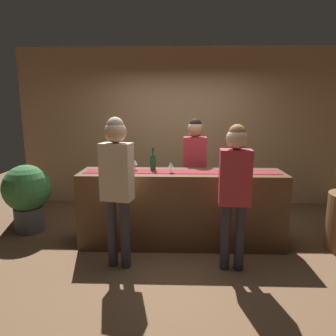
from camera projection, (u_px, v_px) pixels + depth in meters
ground_plane at (181, 243)px, 4.20m from camera, size 10.00×10.00×0.00m
back_wall at (181, 128)px, 5.78m from camera, size 6.00×0.12×2.90m
bar_counter at (181, 208)px, 4.10m from camera, size 2.67×0.60×1.00m
counter_runner_cloth at (182, 172)px, 4.01m from camera, size 2.53×0.28×0.01m
wine_bottle_green at (153, 162)px, 4.07m from camera, size 0.07×0.07×0.30m
wine_bottle_clear at (229, 164)px, 3.93m from camera, size 0.07×0.07×0.30m
wine_glass_near_customer at (135, 163)px, 4.06m from camera, size 0.07×0.07×0.14m
wine_glass_mid_counter at (171, 165)px, 3.92m from camera, size 0.07×0.07×0.14m
wine_glass_far_end at (107, 164)px, 4.01m from camera, size 0.07×0.07×0.14m
bartender at (195, 162)px, 4.56m from camera, size 0.35×0.23×1.67m
customer_sipping at (235, 183)px, 3.34m from camera, size 0.35×0.23×1.65m
customer_browsing at (117, 177)px, 3.39m from camera, size 0.37×0.27×1.72m
potted_plant_tall at (27, 193)px, 4.51m from camera, size 0.69×0.69×1.01m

